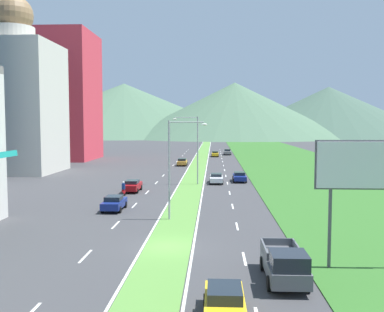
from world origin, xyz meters
TOP-DOWN VIEW (x-y plane):
  - ground_plane at (0.00, 0.00)m, footprint 600.00×600.00m
  - grass_median at (0.00, 60.00)m, footprint 3.20×240.00m
  - grass_verge_right at (20.60, 60.00)m, footprint 24.00×240.00m
  - lane_dash_left_2 at (-5.10, -2.33)m, footprint 0.16×2.80m
  - lane_dash_left_3 at (-5.10, 6.50)m, footprint 0.16×2.80m
  - lane_dash_left_4 at (-5.10, 15.33)m, footprint 0.16×2.80m
  - lane_dash_left_5 at (-5.10, 24.16)m, footprint 0.16×2.80m
  - lane_dash_left_6 at (-5.10, 33.00)m, footprint 0.16×2.80m
  - lane_dash_left_7 at (-5.10, 41.83)m, footprint 0.16×2.80m
  - lane_dash_left_8 at (-5.10, 50.66)m, footprint 0.16×2.80m
  - lane_dash_left_9 at (-5.10, 59.49)m, footprint 0.16×2.80m
  - lane_dash_left_10 at (-5.10, 68.33)m, footprint 0.16×2.80m
  - lane_dash_left_11 at (-5.10, 77.16)m, footprint 0.16×2.80m
  - lane_dash_left_12 at (-5.10, 85.99)m, footprint 0.16×2.80m
  - lane_dash_left_13 at (-5.10, 94.82)m, footprint 0.16×2.80m
  - lane_dash_left_14 at (-5.10, 103.66)m, footprint 0.16×2.80m
  - lane_dash_left_15 at (-5.10, 112.49)m, footprint 0.16×2.80m
  - lane_dash_right_2 at (5.10, -2.33)m, footprint 0.16×2.80m
  - lane_dash_right_3 at (5.10, 6.50)m, footprint 0.16×2.80m
  - lane_dash_right_4 at (5.10, 15.33)m, footprint 0.16×2.80m
  - lane_dash_right_5 at (5.10, 24.16)m, footprint 0.16×2.80m
  - lane_dash_right_6 at (5.10, 33.00)m, footprint 0.16×2.80m
  - lane_dash_right_7 at (5.10, 41.83)m, footprint 0.16×2.80m
  - lane_dash_right_8 at (5.10, 50.66)m, footprint 0.16×2.80m
  - lane_dash_right_9 at (5.10, 59.49)m, footprint 0.16×2.80m
  - lane_dash_right_10 at (5.10, 68.33)m, footprint 0.16×2.80m
  - lane_dash_right_11 at (5.10, 77.16)m, footprint 0.16×2.80m
  - lane_dash_right_12 at (5.10, 85.99)m, footprint 0.16×2.80m
  - lane_dash_right_13 at (5.10, 94.82)m, footprint 0.16×2.80m
  - lane_dash_right_14 at (5.10, 103.66)m, footprint 0.16×2.80m
  - lane_dash_right_15 at (5.10, 112.49)m, footprint 0.16×2.80m
  - edge_line_median_left at (-1.75, 60.00)m, footprint 0.16×240.00m
  - edge_line_median_right at (1.75, 60.00)m, footprint 0.16×240.00m
  - domed_building at (-31.20, 45.69)m, footprint 14.09×14.09m
  - midrise_colored at (-33.40, 72.98)m, footprint 16.83×16.83m
  - hill_far_left at (-58.50, 273.26)m, footprint 175.26×175.26m
  - hill_far_center at (15.45, 236.07)m, footprint 132.26×132.26m
  - hill_far_right at (77.00, 261.71)m, footprint 135.44×135.44m
  - street_lamp_near at (-0.36, 8.69)m, footprint 3.43×0.28m
  - street_lamp_mid at (0.50, 31.34)m, footprint 3.56×0.28m
  - billboard_roadside at (11.93, -3.97)m, footprint 5.81×0.28m
  - car_0 at (3.47, 83.27)m, footprint 1.86×4.36m
  - car_1 at (6.93, 34.91)m, footprint 1.95×4.70m
  - car_2 at (-7.02, 24.60)m, footprint 1.92×4.57m
  - car_3 at (-6.64, 12.71)m, footprint 1.93×4.33m
  - car_4 at (3.64, -11.24)m, footprint 1.90×4.55m
  - car_5 at (6.81, 89.84)m, footprint 1.99×4.54m
  - car_6 at (3.51, 33.03)m, footprint 1.93×4.74m
  - car_7 at (-3.23, 58.86)m, footprint 1.95×4.52m
  - pickup_truck_0 at (6.97, -6.43)m, footprint 2.18×5.40m
  - motorcycle_rider at (-7.36, 20.85)m, footprint 0.36×2.00m

SIDE VIEW (x-z plane):
  - ground_plane at x=0.00m, z-range 0.00..0.00m
  - lane_dash_left_2 at x=-5.10m, z-range 0.00..0.01m
  - lane_dash_left_3 at x=-5.10m, z-range 0.00..0.01m
  - lane_dash_left_4 at x=-5.10m, z-range 0.00..0.01m
  - lane_dash_left_5 at x=-5.10m, z-range 0.00..0.01m
  - lane_dash_left_6 at x=-5.10m, z-range 0.00..0.01m
  - lane_dash_left_7 at x=-5.10m, z-range 0.00..0.01m
  - lane_dash_left_8 at x=-5.10m, z-range 0.00..0.01m
  - lane_dash_left_9 at x=-5.10m, z-range 0.00..0.01m
  - lane_dash_left_10 at x=-5.10m, z-range 0.00..0.01m
  - lane_dash_left_11 at x=-5.10m, z-range 0.00..0.01m
  - lane_dash_left_12 at x=-5.10m, z-range 0.00..0.01m
  - lane_dash_left_13 at x=-5.10m, z-range 0.00..0.01m
  - lane_dash_left_14 at x=-5.10m, z-range 0.00..0.01m
  - lane_dash_left_15 at x=-5.10m, z-range 0.00..0.01m
  - lane_dash_right_2 at x=5.10m, z-range 0.00..0.01m
  - lane_dash_right_3 at x=5.10m, z-range 0.00..0.01m
  - lane_dash_right_4 at x=5.10m, z-range 0.00..0.01m
  - lane_dash_right_5 at x=5.10m, z-range 0.00..0.01m
  - lane_dash_right_6 at x=5.10m, z-range 0.00..0.01m
  - lane_dash_right_7 at x=5.10m, z-range 0.00..0.01m
  - lane_dash_right_8 at x=5.10m, z-range 0.00..0.01m
  - lane_dash_right_9 at x=5.10m, z-range 0.00..0.01m
  - lane_dash_right_10 at x=5.10m, z-range 0.00..0.01m
  - lane_dash_right_11 at x=5.10m, z-range 0.00..0.01m
  - lane_dash_right_12 at x=5.10m, z-range 0.00..0.01m
  - lane_dash_right_13 at x=5.10m, z-range 0.00..0.01m
  - lane_dash_right_14 at x=5.10m, z-range 0.00..0.01m
  - lane_dash_right_15 at x=5.10m, z-range 0.00..0.01m
  - edge_line_median_left at x=-1.75m, z-range 0.00..0.01m
  - edge_line_median_right at x=1.75m, z-range 0.00..0.01m
  - grass_median at x=0.00m, z-range 0.00..0.06m
  - grass_verge_right at x=20.60m, z-range 0.00..0.06m
  - car_6 at x=3.51m, z-range 0.04..1.40m
  - car_0 at x=3.47m, z-range 0.03..1.42m
  - car_1 at x=6.93m, z-range 0.03..1.43m
  - motorcycle_rider at x=-7.36m, z-range -0.15..1.65m
  - car_4 at x=3.64m, z-range 0.02..1.47m
  - car_3 at x=-6.64m, z-range 0.02..1.47m
  - car_7 at x=-3.23m, z-range 0.02..1.48m
  - car_2 at x=-7.02m, z-range 0.03..1.49m
  - car_5 at x=6.81m, z-range 0.01..1.56m
  - pickup_truck_0 at x=6.97m, z-range -0.02..1.98m
  - street_lamp_near at x=-0.36m, z-range 0.74..9.53m
  - street_lamp_mid at x=0.50m, z-range 0.77..10.24m
  - billboard_roadside at x=11.93m, z-range 2.00..9.59m
  - domed_building at x=-31.20m, z-range -2.70..27.64m
  - midrise_colored at x=-33.40m, z-range 0.00..29.54m
  - hill_far_right at x=77.00m, z-range 0.00..31.97m
  - hill_far_center at x=15.45m, z-range 0.00..32.61m
  - hill_far_left at x=-58.50m, z-range 0.00..35.61m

